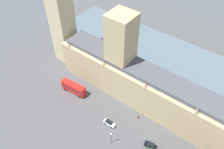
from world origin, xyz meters
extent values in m
plane|color=#4C4C4F|center=(0.00, 0.00, 0.00)|extent=(148.92, 148.92, 0.00)
cube|color=slate|center=(-31.53, 0.00, 0.12)|extent=(32.15, 134.03, 0.25)
cube|color=tan|center=(-2.00, 0.00, 7.23)|extent=(11.86, 78.92, 14.46)
cube|color=tan|center=(-2.00, -14.21, 17.03)|extent=(8.69, 8.69, 34.06)
cube|color=#4C4C54|center=(-2.00, 0.00, 15.26)|extent=(9.02, 75.76, 1.60)
cone|color=tan|center=(3.53, -35.51, 15.39)|extent=(1.20, 1.20, 1.85)
cone|color=tan|center=(3.53, -17.76, 15.50)|extent=(1.20, 1.20, 2.08)
cone|color=tan|center=(3.53, 0.00, 15.63)|extent=(1.20, 1.20, 2.34)
cone|color=tan|center=(3.53, 17.76, 16.03)|extent=(1.20, 1.20, 3.13)
cube|color=#CCBA8E|center=(-2.89, -45.20, 17.20)|extent=(8.04, 8.04, 34.40)
cube|color=red|center=(11.50, -27.18, 2.65)|extent=(3.55, 10.70, 4.20)
cube|color=black|center=(11.50, -27.18, 2.73)|extent=(3.57, 10.31, 0.70)
cylinder|color=black|center=(13.01, -30.72, 0.55)|extent=(0.46, 1.13, 1.10)
cylinder|color=black|center=(10.73, -30.96, 0.55)|extent=(0.46, 1.13, 1.10)
cylinder|color=black|center=(12.27, -23.41, 0.55)|extent=(0.46, 1.13, 1.10)
cylinder|color=black|center=(9.98, -23.64, 0.55)|extent=(0.46, 1.13, 1.10)
cube|color=silver|center=(14.91, -6.27, 0.72)|extent=(1.84, 4.58, 0.75)
cube|color=black|center=(14.92, -6.50, 1.42)|extent=(1.51, 2.58, 0.65)
cylinder|color=black|center=(14.10, -4.84, 0.34)|extent=(0.27, 0.69, 0.68)
cylinder|color=black|center=(15.65, -4.80, 0.34)|extent=(0.27, 0.69, 0.68)
cylinder|color=black|center=(14.18, -7.74, 0.34)|extent=(0.27, 0.69, 0.68)
cylinder|color=black|center=(15.73, -7.70, 0.34)|extent=(0.27, 0.69, 0.68)
cube|color=black|center=(13.41, 9.76, 0.72)|extent=(2.18, 4.23, 0.75)
cube|color=black|center=(13.39, 9.96, 1.42)|extent=(1.70, 2.42, 0.65)
cylinder|color=black|center=(14.34, 8.56, 0.34)|extent=(0.33, 0.70, 0.68)
cylinder|color=black|center=(12.79, 8.38, 0.34)|extent=(0.33, 0.70, 0.68)
cylinder|color=black|center=(12.49, 10.96, 0.34)|extent=(0.33, 0.70, 0.68)
cylinder|color=maroon|center=(6.36, 0.38, 0.64)|extent=(0.53, 0.53, 1.29)
sphere|color=#8C6647|center=(6.36, 0.38, 1.41)|extent=(0.25, 0.25, 0.25)
cube|color=gray|center=(6.29, 0.64, 0.71)|extent=(0.31, 0.17, 0.23)
cylinder|color=black|center=(20.26, -1.42, 2.62)|extent=(0.18, 0.18, 5.24)
sphere|color=#F2EAC6|center=(20.26, -1.42, 5.52)|extent=(0.56, 0.56, 0.56)
camera|label=1|loc=(50.97, 22.50, 71.24)|focal=36.87mm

